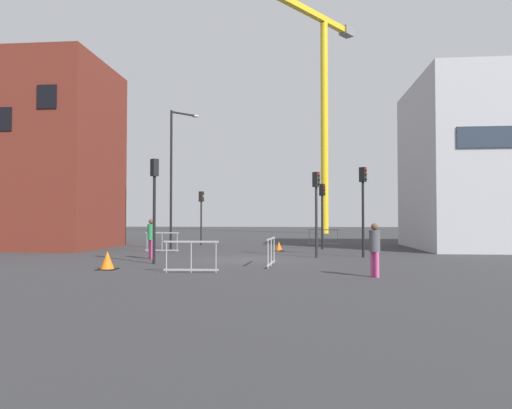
{
  "coord_description": "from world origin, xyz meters",
  "views": [
    {
      "loc": [
        2.41,
        -20.7,
        1.84
      ],
      "look_at": [
        0.0,
        5.7,
        2.62
      ],
      "focal_mm": 32.84,
      "sensor_mm": 36.0,
      "label": 1
    }
  ],
  "objects_px": {
    "traffic_light_island": "(201,209)",
    "traffic_cone_by_barrier": "(107,261)",
    "traffic_light_median": "(363,197)",
    "pedestrian_walking": "(375,246)",
    "traffic_light_corner": "(316,200)",
    "traffic_light_crosswalk": "(322,205)",
    "traffic_light_verge": "(154,194)",
    "traffic_cone_on_verge": "(279,247)",
    "construction_crane": "(323,92)",
    "pedestrian_waiting": "(151,236)",
    "streetlamp_tall": "(174,168)"
  },
  "relations": [
    {
      "from": "traffic_light_crosswalk",
      "to": "traffic_light_verge",
      "type": "xyz_separation_m",
      "value": [
        -7.25,
        -9.68,
        0.21
      ]
    },
    {
      "from": "pedestrian_walking",
      "to": "traffic_cone_on_verge",
      "type": "distance_m",
      "value": 12.0
    },
    {
      "from": "streetlamp_tall",
      "to": "traffic_light_median",
      "type": "bearing_deg",
      "value": -25.68
    },
    {
      "from": "traffic_light_corner",
      "to": "traffic_light_verge",
      "type": "distance_m",
      "value": 7.59
    },
    {
      "from": "traffic_light_verge",
      "to": "traffic_light_median",
      "type": "xyz_separation_m",
      "value": [
        8.88,
        4.05,
        0.01
      ]
    },
    {
      "from": "pedestrian_walking",
      "to": "traffic_light_median",
      "type": "bearing_deg",
      "value": 84.88
    },
    {
      "from": "construction_crane",
      "to": "traffic_light_crosswalk",
      "type": "distance_m",
      "value": 32.6
    },
    {
      "from": "construction_crane",
      "to": "traffic_light_verge",
      "type": "bearing_deg",
      "value": -102.83
    },
    {
      "from": "pedestrian_walking",
      "to": "traffic_light_verge",
      "type": "bearing_deg",
      "value": 156.67
    },
    {
      "from": "traffic_light_median",
      "to": "pedestrian_walking",
      "type": "bearing_deg",
      "value": -95.12
    },
    {
      "from": "traffic_light_crosswalk",
      "to": "traffic_light_corner",
      "type": "bearing_deg",
      "value": -95.45
    },
    {
      "from": "traffic_light_median",
      "to": "traffic_cone_by_barrier",
      "type": "relative_size",
      "value": 6.41
    },
    {
      "from": "traffic_light_crosswalk",
      "to": "pedestrian_waiting",
      "type": "height_order",
      "value": "traffic_light_crosswalk"
    },
    {
      "from": "traffic_light_corner",
      "to": "traffic_light_island",
      "type": "distance_m",
      "value": 12.06
    },
    {
      "from": "traffic_light_median",
      "to": "traffic_cone_on_verge",
      "type": "xyz_separation_m",
      "value": [
        -4.17,
        3.88,
        -2.6
      ]
    },
    {
      "from": "construction_crane",
      "to": "pedestrian_walking",
      "type": "relative_size",
      "value": 15.95
    },
    {
      "from": "traffic_light_crosswalk",
      "to": "pedestrian_walking",
      "type": "relative_size",
      "value": 2.31
    },
    {
      "from": "traffic_cone_on_verge",
      "to": "traffic_light_median",
      "type": "bearing_deg",
      "value": -42.94
    },
    {
      "from": "construction_crane",
      "to": "traffic_cone_on_verge",
      "type": "bearing_deg",
      "value": -97.59
    },
    {
      "from": "pedestrian_waiting",
      "to": "traffic_cone_by_barrier",
      "type": "height_order",
      "value": "pedestrian_waiting"
    },
    {
      "from": "construction_crane",
      "to": "traffic_light_median",
      "type": "distance_m",
      "value": 37.6
    },
    {
      "from": "traffic_light_island",
      "to": "traffic_light_median",
      "type": "distance_m",
      "value": 13.25
    },
    {
      "from": "traffic_light_verge",
      "to": "pedestrian_walking",
      "type": "bearing_deg",
      "value": -23.33
    },
    {
      "from": "traffic_light_island",
      "to": "pedestrian_waiting",
      "type": "height_order",
      "value": "traffic_light_island"
    },
    {
      "from": "traffic_light_corner",
      "to": "traffic_cone_by_barrier",
      "type": "distance_m",
      "value": 9.93
    },
    {
      "from": "streetlamp_tall",
      "to": "traffic_light_crosswalk",
      "type": "bearing_deg",
      "value": 3.69
    },
    {
      "from": "traffic_light_median",
      "to": "streetlamp_tall",
      "type": "bearing_deg",
      "value": 154.32
    },
    {
      "from": "traffic_light_verge",
      "to": "traffic_light_median",
      "type": "distance_m",
      "value": 9.76
    },
    {
      "from": "traffic_light_corner",
      "to": "traffic_cone_on_verge",
      "type": "distance_m",
      "value": 5.32
    },
    {
      "from": "traffic_light_corner",
      "to": "traffic_light_crosswalk",
      "type": "relative_size",
      "value": 1.03
    },
    {
      "from": "traffic_light_corner",
      "to": "traffic_cone_by_barrier",
      "type": "bearing_deg",
      "value": -142.76
    },
    {
      "from": "construction_crane",
      "to": "pedestrian_waiting",
      "type": "bearing_deg",
      "value": -104.76
    },
    {
      "from": "streetlamp_tall",
      "to": "traffic_light_verge",
      "type": "relative_size",
      "value": 1.97
    },
    {
      "from": "pedestrian_walking",
      "to": "traffic_cone_by_barrier",
      "type": "relative_size",
      "value": 2.53
    },
    {
      "from": "construction_crane",
      "to": "traffic_cone_by_barrier",
      "type": "relative_size",
      "value": 40.36
    },
    {
      "from": "streetlamp_tall",
      "to": "traffic_cone_on_verge",
      "type": "distance_m",
      "value": 7.96
    },
    {
      "from": "pedestrian_walking",
      "to": "traffic_cone_on_verge",
      "type": "xyz_separation_m",
      "value": [
        -3.48,
        11.46,
        -0.73
      ]
    },
    {
      "from": "traffic_light_median",
      "to": "pedestrian_walking",
      "type": "xyz_separation_m",
      "value": [
        -0.68,
        -7.59,
        -1.87
      ]
    },
    {
      "from": "construction_crane",
      "to": "pedestrian_waiting",
      "type": "xyz_separation_m",
      "value": [
        -9.64,
        -36.58,
        -16.25
      ]
    },
    {
      "from": "traffic_light_crosswalk",
      "to": "traffic_cone_by_barrier",
      "type": "bearing_deg",
      "value": -124.75
    },
    {
      "from": "traffic_light_verge",
      "to": "pedestrian_walking",
      "type": "distance_m",
      "value": 9.13
    },
    {
      "from": "construction_crane",
      "to": "traffic_light_crosswalk",
      "type": "relative_size",
      "value": 6.9
    },
    {
      "from": "traffic_light_corner",
      "to": "traffic_light_island",
      "type": "xyz_separation_m",
      "value": [
        -7.48,
        9.46,
        -0.2
      ]
    },
    {
      "from": "streetlamp_tall",
      "to": "traffic_light_corner",
      "type": "distance_m",
      "value": 10.19
    },
    {
      "from": "traffic_light_island",
      "to": "traffic_cone_by_barrier",
      "type": "distance_m",
      "value": 15.45
    },
    {
      "from": "traffic_light_median",
      "to": "pedestrian_waiting",
      "type": "height_order",
      "value": "traffic_light_median"
    },
    {
      "from": "traffic_light_corner",
      "to": "traffic_light_crosswalk",
      "type": "xyz_separation_m",
      "value": [
        0.58,
        6.06,
        -0.07
      ]
    },
    {
      "from": "pedestrian_walking",
      "to": "pedestrian_waiting",
      "type": "relative_size",
      "value": 0.93
    },
    {
      "from": "traffic_light_crosswalk",
      "to": "traffic_cone_on_verge",
      "type": "bearing_deg",
      "value": -145.15
    },
    {
      "from": "construction_crane",
      "to": "traffic_light_island",
      "type": "xyz_separation_m",
      "value": [
        -9.64,
        -25.68,
        -14.82
      ]
    }
  ]
}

